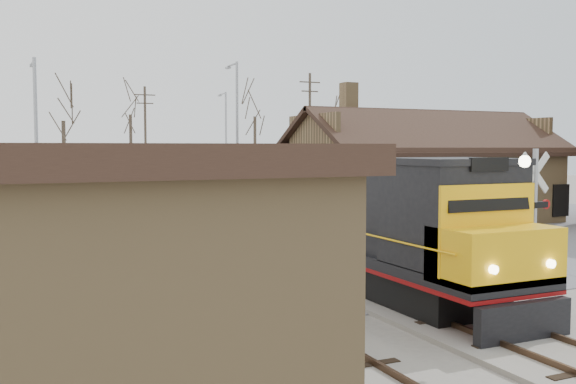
# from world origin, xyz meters

# --- Properties ---
(ground) EXTENTS (140.00, 140.00, 0.00)m
(ground) POSITION_xyz_m (0.00, 0.00, 0.00)
(ground) COLOR gray
(ground) RESTS_ON ground
(road) EXTENTS (60.00, 9.00, 0.03)m
(road) POSITION_xyz_m (0.00, 0.00, 0.01)
(road) COLOR #5E5E63
(road) RESTS_ON ground
(track_main) EXTENTS (3.40, 90.00, 0.24)m
(track_main) POSITION_xyz_m (0.00, 15.00, 0.07)
(track_main) COLOR gray
(track_main) RESTS_ON ground
(track_siding) EXTENTS (3.40, 90.00, 0.24)m
(track_siding) POSITION_xyz_m (-4.50, 15.00, 0.07)
(track_siding) COLOR gray
(track_siding) RESTS_ON ground
(depot) EXTENTS (15.20, 9.31, 7.90)m
(depot) POSITION_xyz_m (11.99, 12.00, 2.41)
(depot) COLOR #9D7E51
(depot) RESTS_ON ground
(locomotive_lead) EXTENTS (2.72, 18.26, 4.05)m
(locomotive_lead) POSITION_xyz_m (0.00, 0.51, 2.13)
(locomotive_lead) COLOR black
(locomotive_lead) RESTS_ON ground
(locomotive_trailing) EXTENTS (2.72, 18.26, 3.83)m
(locomotive_trailing) POSITION_xyz_m (0.00, 19.04, 2.13)
(locomotive_trailing) COLOR black
(locomotive_trailing) RESTS_ON ground
(crossbuck_near) EXTENTS (1.21, 0.32, 4.23)m
(crossbuck_near) POSITION_xyz_m (2.62, -5.67, 1.97)
(crossbuck_near) COLOR #A5A8AD
(crossbuck_near) RESTS_ON ground
(crossbuck_far) EXTENTS (1.13, 0.53, 4.17)m
(crossbuck_far) POSITION_xyz_m (-6.69, 4.40, 1.95)
(crossbuck_far) COLOR #A5A8AD
(crossbuck_far) RESTS_ON ground
(streetlight_a) EXTENTS (0.25, 2.04, 8.57)m
(streetlight_a) POSITION_xyz_m (-8.44, 15.16, 4.82)
(streetlight_a) COLOR #A5A8AD
(streetlight_a) RESTS_ON ground
(streetlight_b) EXTENTS (0.25, 2.04, 9.67)m
(streetlight_b) POSITION_xyz_m (3.79, 20.48, 5.38)
(streetlight_b) COLOR #A5A8AD
(streetlight_b) RESTS_ON ground
(streetlight_c) EXTENTS (0.25, 2.04, 9.20)m
(streetlight_c) POSITION_xyz_m (8.62, 36.75, 5.14)
(streetlight_c) COLOR #A5A8AD
(streetlight_c) RESTS_ON ground
(utility_pole_b) EXTENTS (2.00, 0.24, 10.05)m
(utility_pole_b) POSITION_xyz_m (2.83, 43.40, 5.25)
(utility_pole_b) COLOR #382D23
(utility_pole_b) RESTS_ON ground
(utility_pole_c) EXTENTS (2.00, 0.24, 10.80)m
(utility_pole_c) POSITION_xyz_m (15.19, 32.93, 5.63)
(utility_pole_c) COLOR #382D23
(utility_pole_c) RESTS_ON ground
(tree_b) EXTENTS (4.29, 4.29, 10.51)m
(tree_b) POSITION_xyz_m (-5.15, 37.31, 7.48)
(tree_b) COLOR #382D23
(tree_b) RESTS_ON ground
(tree_c) EXTENTS (5.02, 5.02, 12.31)m
(tree_c) POSITION_xyz_m (2.11, 46.92, 8.77)
(tree_c) COLOR #382D23
(tree_c) RESTS_ON ground
(tree_d) EXTENTS (4.88, 4.88, 11.95)m
(tree_d) POSITION_xyz_m (13.26, 41.31, 8.51)
(tree_d) COLOR #382D23
(tree_d) RESTS_ON ground
(tree_e) EXTENTS (4.21, 4.21, 10.31)m
(tree_e) POSITION_xyz_m (22.28, 40.29, 7.34)
(tree_e) COLOR #382D23
(tree_e) RESTS_ON ground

